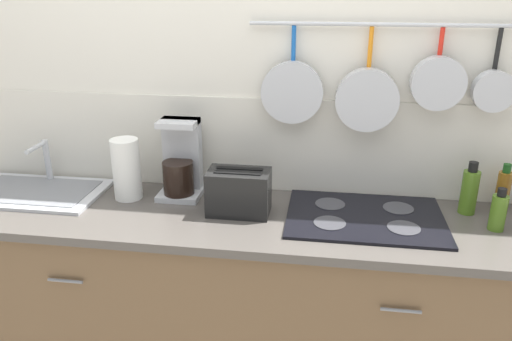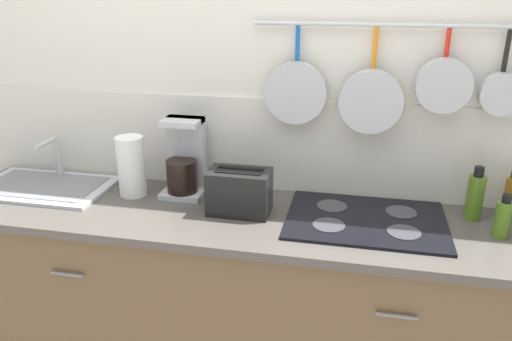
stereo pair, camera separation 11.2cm
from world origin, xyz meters
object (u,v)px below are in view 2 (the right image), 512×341
at_px(paper_towel_roll, 131,166).
at_px(bottle_sesame_oil, 503,218).
at_px(toaster, 240,192).
at_px(coffee_maker, 185,163).
at_px(bottle_olive_oil, 511,196).
at_px(bottle_cooking_wine, 475,196).

xyz_separation_m(paper_towel_roll, bottle_sesame_oil, (1.49, -0.08, -0.06)).
bearing_deg(toaster, coffee_maker, 152.61).
xyz_separation_m(toaster, bottle_olive_oil, (1.05, 0.18, -0.00)).
bearing_deg(paper_towel_roll, bottle_cooking_wine, 2.29).
relative_size(coffee_maker, bottle_cooking_wine, 1.55).
bearing_deg(paper_towel_roll, toaster, -8.92).
relative_size(toaster, bottle_cooking_wine, 1.21).
xyz_separation_m(bottle_cooking_wine, bottle_sesame_oil, (0.07, -0.14, -0.02)).
distance_m(coffee_maker, bottle_olive_oil, 1.34).
xyz_separation_m(bottle_sesame_oil, bottle_olive_oil, (0.07, 0.19, 0.01)).
relative_size(toaster, bottle_olive_oil, 1.32).
xyz_separation_m(coffee_maker, bottle_olive_oil, (1.34, 0.04, -0.05)).
bearing_deg(coffee_maker, bottle_cooking_wine, -0.55).
height_order(bottle_sesame_oil, bottle_olive_oil, bottle_olive_oil).
distance_m(paper_towel_roll, coffee_maker, 0.23).
xyz_separation_m(paper_towel_roll, bottle_cooking_wine, (1.41, 0.06, -0.04)).
relative_size(bottle_cooking_wine, bottle_olive_oil, 1.09).
bearing_deg(coffee_maker, bottle_sesame_oil, -6.71).
relative_size(paper_towel_roll, coffee_maker, 0.78).
distance_m(bottle_cooking_wine, bottle_olive_oil, 0.15).
distance_m(coffee_maker, bottle_sesame_oil, 1.28).
distance_m(paper_towel_roll, bottle_cooking_wine, 1.41).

